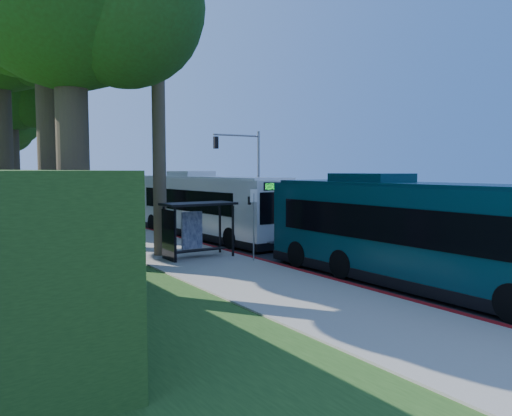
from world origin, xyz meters
TOP-DOWN VIEW (x-y plane):
  - ground at (0.00, 0.00)m, footprint 140.00×140.00m
  - sidewalk at (-7.30, 0.00)m, footprint 4.50×70.00m
  - red_curb at (-5.00, -4.00)m, footprint 0.25×30.00m
  - grass_verge at (-13.00, 5.00)m, footprint 8.00×70.00m
  - bus_shelter at (-7.26, -2.86)m, footprint 3.20×1.51m
  - stop_sign_pole at (-5.40, -5.00)m, footprint 0.35×0.06m
  - traffic_signal_pole at (3.78, 10.00)m, footprint 4.10×0.30m
  - tree_2 at (-11.89, 15.98)m, footprint 8.82×8.40m
  - white_bus at (-3.21, 3.31)m, footprint 3.57×13.27m
  - teal_bus at (-3.07, -11.52)m, footprint 2.86×12.99m
  - pickup at (1.88, 5.37)m, footprint 4.27×6.31m

SIDE VIEW (x-z plane):
  - ground at x=0.00m, z-range 0.00..0.00m
  - grass_verge at x=-13.00m, z-range 0.00..0.06m
  - sidewalk at x=-7.30m, z-range 0.00..0.12m
  - red_curb at x=-5.00m, z-range 0.00..0.13m
  - pickup at x=1.88m, z-range 0.00..1.60m
  - bus_shelter at x=-7.26m, z-range 0.53..3.08m
  - teal_bus at x=-3.07m, z-range -0.05..3.82m
  - white_bus at x=-3.21m, z-range -0.05..3.87m
  - stop_sign_pole at x=-5.40m, z-range 0.50..3.67m
  - traffic_signal_pole at x=3.78m, z-range 0.92..7.92m
  - tree_2 at x=-11.89m, z-range 2.92..18.04m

